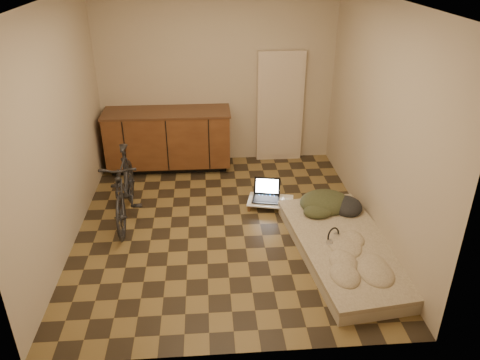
{
  "coord_description": "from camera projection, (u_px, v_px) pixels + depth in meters",
  "views": [
    {
      "loc": [
        -0.18,
        -4.84,
        3.1
      ],
      "look_at": [
        0.2,
        0.13,
        0.55
      ],
      "focal_mm": 35.0,
      "sensor_mm": 36.0,
      "label": 1
    }
  ],
  "objects": [
    {
      "name": "room_shell",
      "position": [
        223.0,
        125.0,
        5.13
      ],
      "size": [
        3.5,
        4.0,
        2.6
      ],
      "color": "brown",
      "rests_on": "ground"
    },
    {
      "name": "appliance_panel",
      "position": [
        280.0,
        107.0,
        7.12
      ],
      "size": [
        0.7,
        0.1,
        1.7
      ],
      "primitive_type": "cube",
      "color": "beige",
      "rests_on": "ground"
    },
    {
      "name": "clothing_pile",
      "position": [
        331.0,
        198.0,
        5.71
      ],
      "size": [
        0.72,
        0.63,
        0.26
      ],
      "primitive_type": null,
      "rotation": [
        0.0,
        0.0,
        0.12
      ],
      "color": "#333821",
      "rests_on": "futon"
    },
    {
      "name": "headphones",
      "position": [
        334.0,
        235.0,
        5.09
      ],
      "size": [
        0.29,
        0.29,
        0.14
      ],
      "primitive_type": null,
      "rotation": [
        0.0,
        0.0,
        0.65
      ],
      "color": "black",
      "rests_on": "futon"
    },
    {
      "name": "mouse",
      "position": [
        284.0,
        199.0,
        6.07
      ],
      "size": [
        0.06,
        0.1,
        0.03
      ],
      "primitive_type": "ellipsoid",
      "rotation": [
        0.0,
        0.0,
        0.02
      ],
      "color": "white",
      "rests_on": "lap_desk"
    },
    {
      "name": "cabinets",
      "position": [
        169.0,
        139.0,
        6.97
      ],
      "size": [
        1.84,
        0.62,
        0.91
      ],
      "color": "black",
      "rests_on": "ground"
    },
    {
      "name": "bicycle",
      "position": [
        124.0,
        184.0,
        5.65
      ],
      "size": [
        0.48,
        1.52,
        0.98
      ],
      "primitive_type": "imported",
      "rotation": [
        0.0,
        0.0,
        0.02
      ],
      "color": "black",
      "rests_on": "ground"
    },
    {
      "name": "laptop",
      "position": [
        266.0,
        195.0,
        6.12
      ],
      "size": [
        0.41,
        0.38,
        0.24
      ],
      "rotation": [
        0.0,
        0.0,
        -0.22
      ],
      "color": "black",
      "rests_on": "lap_desk"
    },
    {
      "name": "lap_desk",
      "position": [
        270.0,
        201.0,
        6.09
      ],
      "size": [
        0.65,
        0.5,
        0.1
      ],
      "rotation": [
        0.0,
        0.0,
        -0.24
      ],
      "color": "brown",
      "rests_on": "ground"
    },
    {
      "name": "futon",
      "position": [
        345.0,
        248.0,
        5.14
      ],
      "size": [
        1.22,
        2.15,
        0.18
      ],
      "rotation": [
        0.0,
        0.0,
        0.12
      ],
      "color": "beige",
      "rests_on": "ground"
    }
  ]
}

